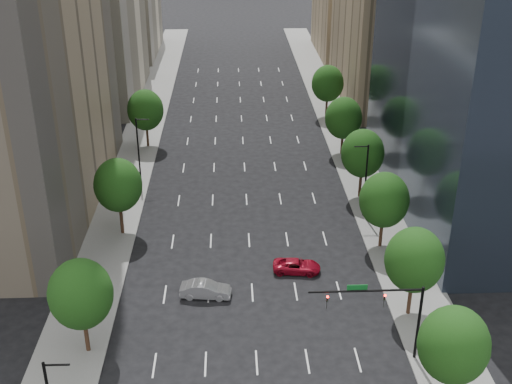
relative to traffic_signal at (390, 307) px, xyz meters
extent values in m
cube|color=slate|center=(-26.03, 30.00, -5.10)|extent=(6.00, 200.00, 0.15)
cube|color=slate|center=(4.97, 30.00, -5.10)|extent=(6.00, 200.00, 0.15)
cube|color=beige|center=(-35.53, 106.00, 3.83)|extent=(14.00, 26.00, 18.00)
cube|color=#8C7759|center=(14.47, 70.00, 9.83)|extent=(14.00, 30.00, 30.00)
cube|color=#8C7759|center=(14.47, 103.00, 2.83)|extent=(14.00, 26.00, 16.00)
cylinder|color=#382316|center=(3.47, -5.00, -3.30)|extent=(0.36, 0.36, 3.75)
ellipsoid|color=#18360E|center=(3.47, -5.00, 0.23)|extent=(5.20, 5.20, 5.98)
cylinder|color=#382316|center=(3.47, 6.00, -3.17)|extent=(0.36, 0.36, 4.00)
ellipsoid|color=#18360E|center=(3.47, 6.00, 0.59)|extent=(5.20, 5.20, 5.98)
cylinder|color=#382316|center=(3.47, 18.00, -3.22)|extent=(0.36, 0.36, 3.90)
ellipsoid|color=#18360E|center=(3.47, 18.00, 0.44)|extent=(5.20, 5.20, 5.98)
cylinder|color=#382316|center=(3.47, 30.00, -3.12)|extent=(0.36, 0.36, 4.10)
ellipsoid|color=#18360E|center=(3.47, 30.00, 0.73)|extent=(5.20, 5.20, 5.98)
cylinder|color=#382316|center=(3.47, 44.00, -3.27)|extent=(0.36, 0.36, 3.80)
ellipsoid|color=#18360E|center=(3.47, 44.00, 0.30)|extent=(5.20, 5.20, 5.98)
cylinder|color=#382316|center=(3.47, 60.00, -3.17)|extent=(0.36, 0.36, 4.00)
ellipsoid|color=#18360E|center=(3.47, 60.00, 0.59)|extent=(5.20, 5.20, 5.98)
cylinder|color=#382316|center=(-24.53, 2.00, -3.17)|extent=(0.36, 0.36, 4.00)
ellipsoid|color=#18360E|center=(-24.53, 2.00, 0.59)|extent=(5.20, 5.20, 5.98)
cylinder|color=#382316|center=(-24.53, 22.00, -3.10)|extent=(0.36, 0.36, 4.15)
ellipsoid|color=#18360E|center=(-24.53, 22.00, 0.80)|extent=(5.20, 5.20, 5.98)
cylinder|color=#382316|center=(-24.53, 48.00, -3.20)|extent=(0.36, 0.36, 3.95)
ellipsoid|color=#18360E|center=(-24.53, 48.00, 0.52)|extent=(5.20, 5.20, 5.98)
cylinder|color=black|center=(2.97, 25.00, -0.67)|extent=(0.20, 0.20, 9.00)
cylinder|color=black|center=(2.17, 25.00, 3.63)|extent=(1.60, 0.14, 0.14)
cylinder|color=black|center=(-23.23, -10.00, 3.63)|extent=(1.60, 0.14, 0.14)
cylinder|color=black|center=(-24.03, 35.00, -0.67)|extent=(0.20, 0.20, 9.00)
cylinder|color=black|center=(-23.23, 35.00, 3.63)|extent=(1.60, 0.14, 0.14)
cylinder|color=black|center=(2.47, 0.00, -1.67)|extent=(0.24, 0.24, 7.00)
cylinder|color=black|center=(-2.03, 0.00, 1.63)|extent=(9.00, 0.18, 0.18)
imported|color=black|center=(-0.53, 0.00, 1.08)|extent=(0.18, 0.22, 1.10)
imported|color=black|center=(-5.03, 0.00, 1.08)|extent=(0.18, 0.22, 1.10)
sphere|color=#FF0C07|center=(-0.53, -0.18, 1.28)|extent=(0.20, 0.20, 0.20)
sphere|color=#FF0C07|center=(-5.03, -0.18, 1.28)|extent=(0.20, 0.20, 0.20)
cube|color=#0C591E|center=(-2.73, 0.00, 1.98)|extent=(1.60, 0.06, 0.45)
imported|color=#949498|center=(-14.94, 9.50, -4.38)|extent=(4.94, 2.17, 1.58)
imported|color=maroon|center=(-5.94, 13.48, -4.51)|extent=(4.99, 2.73, 1.32)
camera|label=1|loc=(-12.28, -41.71, 30.52)|focal=45.65mm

